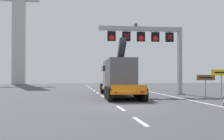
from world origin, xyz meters
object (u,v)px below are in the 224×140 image
object	(u,v)px
overhead_lane_gantry	(153,41)
tourist_info_sign_brown	(206,80)
heavy_haul_truck_orange	(117,76)
bridge_pylon_distant	(19,13)
exit_sign_yellow	(222,76)

from	to	relation	value
overhead_lane_gantry	tourist_info_sign_brown	distance (m)	7.53
heavy_haul_truck_orange	bridge_pylon_distant	world-z (taller)	bridge_pylon_distant
overhead_lane_gantry	bridge_pylon_distant	distance (m)	45.90
overhead_lane_gantry	heavy_haul_truck_orange	bearing A→B (deg)	-169.69
heavy_haul_truck_orange	overhead_lane_gantry	bearing A→B (deg)	10.31
exit_sign_yellow	tourist_info_sign_brown	bearing A→B (deg)	94.75
heavy_haul_truck_orange	bridge_pylon_distant	distance (m)	45.94
tourist_info_sign_brown	bridge_pylon_distant	distance (m)	53.05
overhead_lane_gantry	tourist_info_sign_brown	xyz separation A→B (m)	(3.36, -5.38, -4.06)
overhead_lane_gantry	bridge_pylon_distant	size ratio (longest dim) A/B	0.29
tourist_info_sign_brown	bridge_pylon_distant	bearing A→B (deg)	117.91
overhead_lane_gantry	bridge_pylon_distant	bearing A→B (deg)	117.33
tourist_info_sign_brown	bridge_pylon_distant	size ratio (longest dim) A/B	0.06
exit_sign_yellow	overhead_lane_gantry	bearing A→B (deg)	114.51
overhead_lane_gantry	tourist_info_sign_brown	world-z (taller)	overhead_lane_gantry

